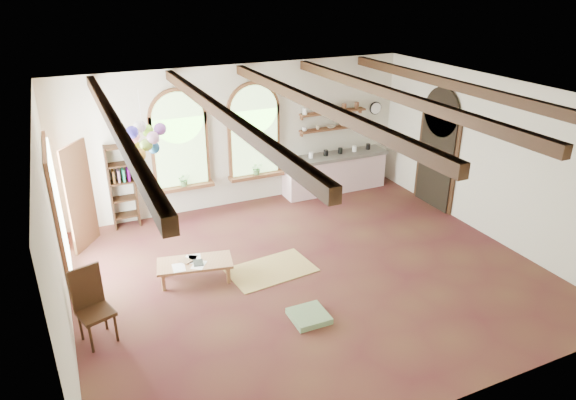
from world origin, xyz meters
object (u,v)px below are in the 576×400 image
coffee_table (195,264)px  side_chair (97,321)px  kitchen_counter (334,172)px  balloon_cluster (143,139)px

coffee_table → side_chair: (-1.72, -0.98, 0.01)m
kitchen_counter → balloon_cluster: bearing=-161.9°
kitchen_counter → balloon_cluster: size_ratio=2.36×
kitchen_counter → coffee_table: bearing=-148.4°
side_chair → balloon_cluster: (1.26, 2.04, 2.02)m
kitchen_counter → coffee_table: kitchen_counter is taller
coffee_table → kitchen_counter: bearing=31.6°
balloon_cluster → side_chair: bearing=-121.6°
coffee_table → balloon_cluster: 2.34m
kitchen_counter → coffee_table: (-4.23, -2.60, -0.15)m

